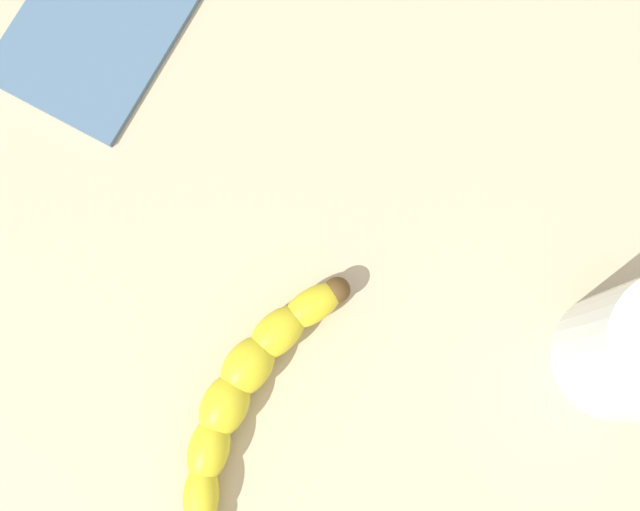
{
  "coord_description": "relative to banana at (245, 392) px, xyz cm",
  "views": [
    {
      "loc": [
        6.91,
        11.71,
        59.53
      ],
      "look_at": [
        6.71,
        2.17,
        5.0
      ],
      "focal_mm": 45.77,
      "sensor_mm": 36.0,
      "label": 1
    }
  ],
  "objects": [
    {
      "name": "folded_napkin",
      "position": [
        11.32,
        -26.07,
        -1.26
      ],
      "size": [
        16.22,
        16.99,
        0.6
      ],
      "primitive_type": "cube",
      "rotation": [
        0.0,
        0.0,
        -0.51
      ],
      "color": "slate",
      "rests_on": "wooden_tabletop"
    },
    {
      "name": "banana",
      "position": [
        0.0,
        0.0,
        0.0
      ],
      "size": [
        11.51,
        17.4,
        3.11
      ],
      "rotation": [
        0.0,
        0.0,
        1.02
      ],
      "color": "yellow",
      "rests_on": "wooden_tabletop"
    },
    {
      "name": "wooden_tabletop",
      "position": [
        -11.88,
        -11.19,
        -3.06
      ],
      "size": [
        120.0,
        120.0,
        3.0
      ],
      "primitive_type": "cube",
      "color": "#C9B590",
      "rests_on": "ground"
    }
  ]
}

